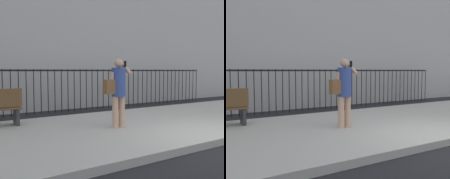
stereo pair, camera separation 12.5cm
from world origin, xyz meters
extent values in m
cube|color=#B2ADA3|center=(0.00, 2.20, 0.07)|extent=(28.00, 4.40, 0.15)
cube|color=black|center=(0.00, 5.90, 1.55)|extent=(12.00, 0.04, 0.06)
cylinder|color=black|center=(-3.45, 5.90, 0.80)|extent=(0.03, 0.03, 1.60)
cylinder|color=black|center=(-3.19, 5.90, 0.80)|extent=(0.03, 0.03, 1.60)
cylinder|color=black|center=(-2.94, 5.90, 0.80)|extent=(0.03, 0.03, 1.60)
cylinder|color=black|center=(-2.68, 5.90, 0.80)|extent=(0.03, 0.03, 1.60)
cylinder|color=black|center=(-2.43, 5.90, 0.80)|extent=(0.03, 0.03, 1.60)
cylinder|color=black|center=(-2.17, 5.90, 0.80)|extent=(0.03, 0.03, 1.60)
cylinder|color=black|center=(-1.91, 5.90, 0.80)|extent=(0.03, 0.03, 1.60)
cylinder|color=black|center=(-1.66, 5.90, 0.80)|extent=(0.03, 0.03, 1.60)
cylinder|color=black|center=(-1.40, 5.90, 0.80)|extent=(0.03, 0.03, 1.60)
cylinder|color=black|center=(-1.15, 5.90, 0.80)|extent=(0.03, 0.03, 1.60)
cylinder|color=black|center=(-0.89, 5.90, 0.80)|extent=(0.03, 0.03, 1.60)
cylinder|color=black|center=(-0.64, 5.90, 0.80)|extent=(0.03, 0.03, 1.60)
cylinder|color=black|center=(-0.38, 5.90, 0.80)|extent=(0.03, 0.03, 1.60)
cylinder|color=black|center=(-0.13, 5.90, 0.80)|extent=(0.03, 0.03, 1.60)
cylinder|color=black|center=(0.13, 5.90, 0.80)|extent=(0.03, 0.03, 1.60)
cylinder|color=black|center=(0.38, 5.90, 0.80)|extent=(0.03, 0.03, 1.60)
cylinder|color=black|center=(0.64, 5.90, 0.80)|extent=(0.03, 0.03, 1.60)
cylinder|color=black|center=(0.89, 5.90, 0.80)|extent=(0.03, 0.03, 1.60)
cylinder|color=black|center=(1.15, 5.90, 0.80)|extent=(0.03, 0.03, 1.60)
cylinder|color=black|center=(1.40, 5.90, 0.80)|extent=(0.03, 0.03, 1.60)
cylinder|color=black|center=(1.66, 5.90, 0.80)|extent=(0.03, 0.03, 1.60)
cylinder|color=black|center=(1.91, 5.90, 0.80)|extent=(0.03, 0.03, 1.60)
cylinder|color=black|center=(2.17, 5.90, 0.80)|extent=(0.03, 0.03, 1.60)
cylinder|color=black|center=(2.43, 5.90, 0.80)|extent=(0.03, 0.03, 1.60)
cylinder|color=black|center=(2.68, 5.90, 0.80)|extent=(0.03, 0.03, 1.60)
cylinder|color=black|center=(2.94, 5.90, 0.80)|extent=(0.03, 0.03, 1.60)
cylinder|color=black|center=(3.19, 5.90, 0.80)|extent=(0.03, 0.03, 1.60)
cylinder|color=black|center=(3.45, 5.90, 0.80)|extent=(0.03, 0.03, 1.60)
cylinder|color=black|center=(3.70, 5.90, 0.80)|extent=(0.03, 0.03, 1.60)
cylinder|color=black|center=(3.96, 5.90, 0.80)|extent=(0.03, 0.03, 1.60)
cylinder|color=black|center=(4.21, 5.90, 0.80)|extent=(0.03, 0.03, 1.60)
cylinder|color=black|center=(4.47, 5.90, 0.80)|extent=(0.03, 0.03, 1.60)
cylinder|color=black|center=(4.72, 5.90, 0.80)|extent=(0.03, 0.03, 1.60)
cylinder|color=black|center=(4.98, 5.90, 0.80)|extent=(0.03, 0.03, 1.60)
cylinder|color=black|center=(5.23, 5.90, 0.80)|extent=(0.03, 0.03, 1.60)
cylinder|color=black|center=(5.49, 5.90, 0.80)|extent=(0.03, 0.03, 1.60)
cylinder|color=black|center=(5.74, 5.90, 0.80)|extent=(0.03, 0.03, 1.60)
cylinder|color=black|center=(6.00, 5.90, 0.80)|extent=(0.03, 0.03, 1.60)
cylinder|color=tan|center=(-1.37, 2.03, 0.53)|extent=(0.15, 0.15, 0.76)
cylinder|color=tan|center=(-1.57, 2.02, 0.53)|extent=(0.15, 0.15, 0.76)
cylinder|color=#33478C|center=(-1.47, 2.03, 1.26)|extent=(0.36, 0.36, 0.70)
sphere|color=tan|center=(-1.47, 2.03, 1.72)|extent=(0.22, 0.22, 0.22)
cylinder|color=tan|center=(-1.27, 2.04, 1.61)|extent=(0.12, 0.49, 0.38)
cylinder|color=tan|center=(-1.67, 2.01, 1.24)|extent=(0.09, 0.09, 0.53)
cube|color=black|center=(-1.31, 1.97, 1.70)|extent=(0.07, 0.01, 0.15)
cube|color=brown|center=(-1.73, 2.01, 1.16)|extent=(0.29, 0.18, 0.34)
cube|color=#333338|center=(-3.51, 3.69, 0.35)|extent=(0.08, 0.41, 0.40)
camera|label=1|loc=(-5.02, -3.26, 1.54)|focal=42.15mm
camera|label=2|loc=(-4.91, -3.32, 1.54)|focal=42.15mm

